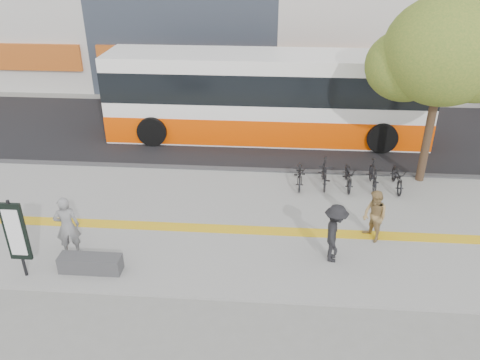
# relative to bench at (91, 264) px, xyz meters

# --- Properties ---
(ground) EXTENTS (120.00, 120.00, 0.00)m
(ground) POSITION_rel_bench_xyz_m (2.60, 1.20, -0.30)
(ground) COLOR slate
(ground) RESTS_ON ground
(sidewalk) EXTENTS (40.00, 7.00, 0.08)m
(sidewalk) POSITION_rel_bench_xyz_m (2.60, 2.70, -0.27)
(sidewalk) COLOR slate
(sidewalk) RESTS_ON ground
(tactile_strip) EXTENTS (40.00, 0.45, 0.01)m
(tactile_strip) POSITION_rel_bench_xyz_m (2.60, 2.20, -0.22)
(tactile_strip) COLOR gold
(tactile_strip) RESTS_ON sidewalk
(street) EXTENTS (40.00, 8.00, 0.06)m
(street) POSITION_rel_bench_xyz_m (2.60, 10.20, -0.28)
(street) COLOR black
(street) RESTS_ON ground
(curb) EXTENTS (40.00, 0.25, 0.14)m
(curb) POSITION_rel_bench_xyz_m (2.60, 6.20, -0.23)
(curb) COLOR #363638
(curb) RESTS_ON ground
(bench) EXTENTS (1.60, 0.45, 0.45)m
(bench) POSITION_rel_bench_xyz_m (0.00, 0.00, 0.00)
(bench) COLOR #363638
(bench) RESTS_ON sidewalk
(signboard) EXTENTS (0.55, 0.10, 2.20)m
(signboard) POSITION_rel_bench_xyz_m (-1.60, -0.31, 1.06)
(signboard) COLOR black
(signboard) RESTS_ON sidewalk
(street_tree) EXTENTS (4.40, 3.80, 6.31)m
(street_tree) POSITION_rel_bench_xyz_m (9.78, 6.02, 4.21)
(street_tree) COLOR #352618
(street_tree) RESTS_ON sidewalk
(bus) EXTENTS (13.25, 3.14, 3.53)m
(bus) POSITION_rel_bench_xyz_m (4.24, 9.70, 1.41)
(bus) COLOR white
(bus) RESTS_ON street
(bicycle_row) EXTENTS (3.92, 1.65, 0.95)m
(bicycle_row) POSITION_rel_bench_xyz_m (7.19, 5.20, 0.22)
(bicycle_row) COLOR black
(bicycle_row) RESTS_ON sidewalk
(seated_woman) EXTENTS (0.74, 0.61, 1.74)m
(seated_woman) POSITION_rel_bench_xyz_m (-0.80, 0.70, 0.64)
(seated_woman) COLOR black
(seated_woman) RESTS_ON sidewalk
(pedestrian_tan) EXTENTS (0.85, 0.92, 1.53)m
(pedestrian_tan) POSITION_rel_bench_xyz_m (7.47, 2.01, 0.54)
(pedestrian_tan) COLOR #997A48
(pedestrian_tan) RESTS_ON sidewalk
(pedestrian_dark) EXTENTS (0.72, 1.12, 1.65)m
(pedestrian_dark) POSITION_rel_bench_xyz_m (6.26, 0.98, 0.60)
(pedestrian_dark) COLOR black
(pedestrian_dark) RESTS_ON sidewalk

